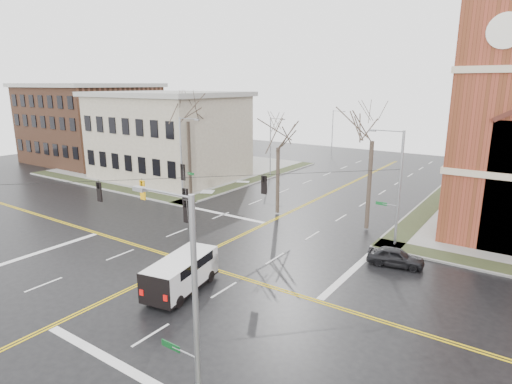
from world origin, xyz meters
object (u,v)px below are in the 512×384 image
Objects in this scene: signal_pole_nw at (182,157)px; tree_nw_near at (278,143)px; signal_pole_se at (192,314)px; streetlight_north_a at (271,145)px; cargo_van at (183,270)px; signal_pole_ne at (397,185)px; parked_car_a at (396,257)px; tree_ne at (373,135)px; streetlight_north_b at (333,132)px; tree_nw_far at (188,117)px.

tree_nw_near reaches higher than signal_pole_nw.
signal_pole_se is 1.12× the size of streetlight_north_a.
streetlight_north_a is 34.27m from cargo_van.
signal_pole_ne is 23.00m from signal_pole_se.
signal_pole_se reaches higher than streetlight_north_a.
parked_car_a is 15.97m from tree_nw_near.
signal_pole_nw is at bearing 70.83° from parked_car_a.
tree_nw_near reaches higher than signal_pole_ne.
tree_ne reaches higher than signal_pole_se.
parked_car_a is (1.35, 19.25, -4.29)m from signal_pole_se.
tree_ne is (19.55, 2.55, 3.40)m from signal_pole_nw.
parked_car_a is at bearing -8.87° from signal_pole_nw.
streetlight_north_a is at bearing 143.10° from signal_pole_ne.
streetlight_north_b is at bearing 93.91° from cargo_van.
signal_pole_ne is at bearing -5.78° from tree_nw_far.
signal_pole_nw is at bearing -92.32° from streetlight_north_a.
streetlight_north_b is (-21.97, 59.50, -0.48)m from signal_pole_se.
signal_pole_se is at bearing -64.34° from tree_nw_near.
streetlight_north_b is 1.35× the size of cargo_van.
streetlight_north_a is 14.92m from tree_nw_far.
cargo_van is at bearing 136.03° from signal_pole_se.
signal_pole_ne is 5.85m from parked_car_a.
signal_pole_se is at bearing -60.91° from streetlight_north_a.
signal_pole_ne is at bearing 90.00° from signal_pole_se.
streetlight_north_a is at bearing 143.55° from tree_ne.
tree_ne is (-3.09, 25.55, 3.40)m from signal_pole_se.
signal_pole_nw reaches higher than cargo_van.
parked_car_a is 27.31m from tree_nw_far.
parked_car_a is 0.34× the size of tree_ne.
tree_nw_near is (9.91, -14.38, 2.55)m from streetlight_north_a.
tree_nw_near is at bearing -177.24° from tree_ne.
signal_pole_nw is 36.51m from streetlight_north_b.
tree_nw_near is (10.58, 2.12, 2.07)m from signal_pole_nw.
tree_ne is (8.97, 0.43, 1.32)m from tree_nw_near.
tree_nw_far is (-23.90, 25.42, 4.07)m from signal_pole_se.
tree_ne is (18.88, -13.95, 3.88)m from streetlight_north_a.
cargo_van is 0.61× the size of tree_nw_near.
tree_nw_near is (11.84, -0.30, -1.99)m from tree_nw_far.
cargo_van is 18.27m from tree_nw_near.
cargo_van is at bearing -48.18° from tree_nw_far.
streetlight_north_a is 17.65m from tree_nw_near.
cargo_van is at bearing -119.70° from signal_pole_ne.
tree_nw_far is at bearing 120.99° from cargo_van.
tree_nw_far reaches higher than streetlight_north_a.
tree_ne is (18.88, -33.95, 3.88)m from streetlight_north_b.
streetlight_north_a is (0.67, 16.50, -0.48)m from signal_pole_nw.
cargo_van is at bearing -78.00° from tree_nw_near.
tree_ne reaches higher than parked_car_a.
tree_ne is (-3.09, 2.55, 3.40)m from signal_pole_ne.
streetlight_north_a is (-21.97, 39.50, -0.48)m from signal_pole_se.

